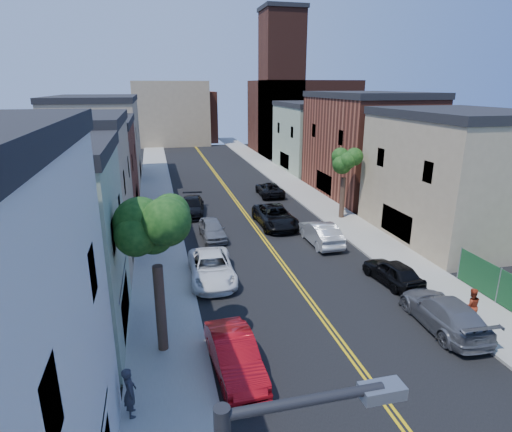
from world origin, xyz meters
TOP-DOWN VIEW (x-y plane):
  - sidewalk_left at (-7.90, 40.00)m, footprint 3.20×100.00m
  - sidewalk_right at (7.90, 40.00)m, footprint 3.20×100.00m
  - curb_left at (-6.15, 40.00)m, footprint 0.30×100.00m
  - curb_right at (6.15, 40.00)m, footprint 0.30×100.00m
  - bldg_left_palegrn at (-14.00, 16.00)m, footprint 9.00×8.00m
  - bldg_left_tan_near at (-14.00, 25.00)m, footprint 9.00×10.00m
  - bldg_left_brick at (-14.00, 36.00)m, footprint 9.00×12.00m
  - bldg_left_tan_far at (-14.00, 50.00)m, footprint 9.00×16.00m
  - bldg_right_tan at (14.00, 24.00)m, footprint 9.00×12.00m
  - bldg_right_brick at (14.00, 38.00)m, footprint 9.00×14.00m
  - bldg_right_palegrn at (14.00, 52.00)m, footprint 9.00×12.00m
  - church at (16.33, 67.07)m, footprint 16.20×14.20m
  - backdrop_left at (-4.00, 82.00)m, footprint 14.00×8.00m
  - backdrop_center at (0.00, 86.00)m, footprint 10.00×8.00m
  - tree_left_mid at (-7.88, 14.01)m, footprint 5.20×5.20m
  - tree_right_far at (7.92, 30.01)m, footprint 4.40×4.40m
  - red_sedan at (-5.09, 11.90)m, footprint 1.96×4.87m
  - white_pickup at (-4.84, 20.62)m, footprint 2.78×5.69m
  - grey_car_left at (-3.80, 27.72)m, footprint 1.92×4.41m
  - black_car_left at (-4.76, 34.39)m, footprint 2.84×5.54m
  - grey_car_right at (5.34, 12.80)m, footprint 2.49×5.56m
  - black_car_right at (5.50, 17.62)m, footprint 2.23×4.46m
  - silver_car_right at (3.80, 24.73)m, footprint 1.81×5.08m
  - dark_car_right_far at (3.91, 39.27)m, footprint 2.53×5.16m
  - black_suv_lane at (1.68, 29.46)m, footprint 2.82×6.04m
  - pedestrian_left at (-9.10, 10.29)m, footprint 0.54×0.74m
  - pedestrian_right at (6.70, 12.67)m, footprint 1.05×0.93m

SIDE VIEW (x-z plane):
  - sidewalk_left at x=-7.90m, z-range 0.00..0.15m
  - sidewalk_right at x=7.90m, z-range 0.00..0.15m
  - curb_left at x=-6.15m, z-range 0.00..0.15m
  - curb_right at x=6.15m, z-range 0.00..0.15m
  - dark_car_right_far at x=3.91m, z-range 0.00..1.41m
  - black_car_right at x=5.50m, z-range 0.00..1.46m
  - grey_car_left at x=-3.80m, z-range 0.00..1.48m
  - black_car_left at x=-4.76m, z-range 0.00..1.54m
  - white_pickup at x=-4.84m, z-range 0.00..1.56m
  - red_sedan at x=-5.09m, z-range 0.00..1.57m
  - grey_car_right at x=5.34m, z-range 0.00..1.58m
  - silver_car_right at x=3.80m, z-range 0.00..1.67m
  - black_suv_lane at x=1.68m, z-range 0.00..1.67m
  - pedestrian_right at x=6.70m, z-range 0.15..1.96m
  - pedestrian_left at x=-9.10m, z-range 0.15..2.04m
  - bldg_left_brick at x=-14.00m, z-range 0.00..8.00m
  - bldg_left_palegrn at x=-14.00m, z-range 0.00..8.50m
  - bldg_right_palegrn at x=14.00m, z-range 0.00..8.50m
  - bldg_left_tan_near at x=-14.00m, z-range 0.00..9.00m
  - bldg_right_tan at x=14.00m, z-range 0.00..9.00m
  - bldg_left_tan_far at x=-14.00m, z-range 0.00..9.50m
  - bldg_right_brick at x=14.00m, z-range 0.00..10.00m
  - backdrop_center at x=0.00m, z-range 0.00..10.00m
  - tree_right_far at x=7.92m, z-range 1.74..9.77m
  - backdrop_left at x=-4.00m, z-range 0.00..12.00m
  - tree_left_mid at x=-7.88m, z-range 1.94..11.23m
  - church at x=16.33m, z-range -4.06..18.54m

